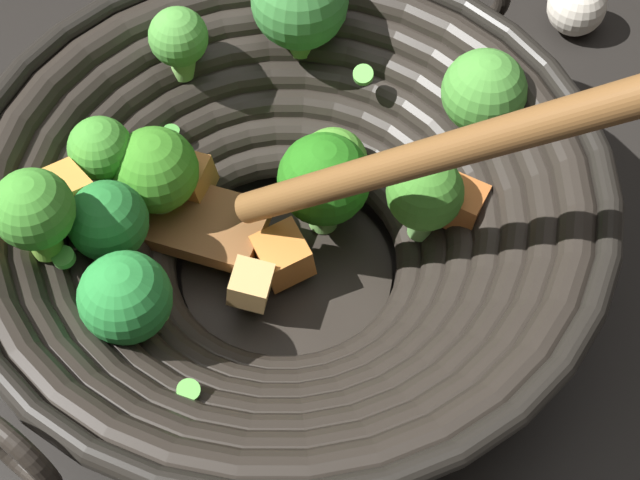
# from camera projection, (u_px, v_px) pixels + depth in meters

# --- Properties ---
(ground_plane) EXTENTS (4.00, 4.00, 0.00)m
(ground_plane) POSITION_uv_depth(u_px,v_px,m) (287.00, 278.00, 0.60)
(ground_plane) COLOR black
(wok) EXTENTS (0.39, 0.39, 0.26)m
(wok) POSITION_uv_depth(u_px,v_px,m) (282.00, 209.00, 0.55)
(wok) COLOR black
(wok) RESTS_ON ground
(garlic_bulb) EXTENTS (0.04, 0.04, 0.04)m
(garlic_bulb) POSITION_uv_depth(u_px,v_px,m) (577.00, 7.00, 0.71)
(garlic_bulb) COLOR silver
(garlic_bulb) RESTS_ON ground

